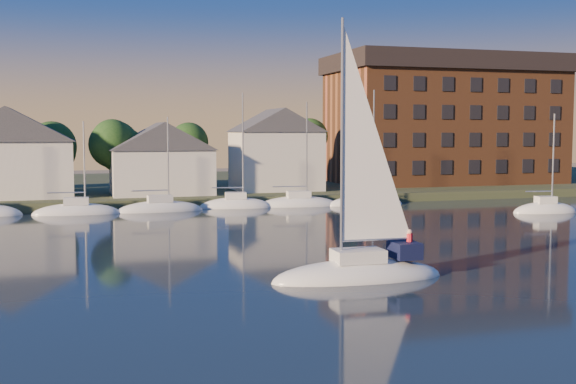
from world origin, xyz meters
name	(u,v)px	position (x,y,z in m)	size (l,w,h in m)	color
ground	(489,333)	(0.00, 0.00, 0.00)	(260.00, 260.00, 0.00)	black
shoreline_land	(189,189)	(0.00, 75.00, 0.00)	(160.00, 50.00, 2.00)	#364126
wooden_dock	(223,206)	(0.00, 52.00, 0.00)	(120.00, 3.00, 1.00)	brown
clubhouse_west	(10,151)	(-22.00, 58.00, 5.93)	(13.65, 9.45, 9.64)	silver
clubhouse_centre	(161,157)	(-6.00, 57.00, 5.13)	(11.55, 8.40, 8.08)	silver
clubhouse_east	(276,148)	(8.00, 59.00, 6.00)	(10.50, 8.40, 9.80)	silver
condo_block	(444,119)	(34.00, 64.95, 9.79)	(31.00, 17.00, 17.40)	brown
tree_line	(220,139)	(2.00, 63.00, 7.18)	(93.40, 5.40, 8.90)	#382419
moored_fleet	(111,211)	(-12.00, 49.00, 0.10)	(63.50, 2.40, 12.05)	silver
hero_sailboat	(361,268)	(-0.81, 11.39, 0.62)	(9.91, 3.41, 15.17)	silver
drifting_sailboat_right	(545,212)	(29.25, 35.88, 0.10)	(7.01, 3.18, 10.89)	silver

